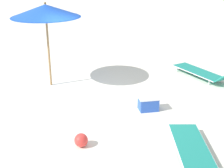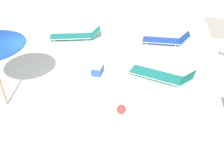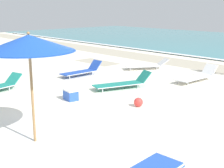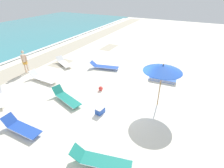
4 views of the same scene
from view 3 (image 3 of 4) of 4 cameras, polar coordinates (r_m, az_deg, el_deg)
The scene contains 8 objects.
ground_plane at distance 9.39m, azimuth -7.09°, elevation -5.45°, with size 60.00×60.00×0.16m.
beach_umbrella at distance 6.96m, azimuth -14.94°, elevation 7.17°, with size 2.00×2.00×2.51m.
sun_lounger_beside_umbrella at distance 13.48m, azimuth 15.31°, elevation 1.42°, with size 0.71×2.29×0.60m.
sun_lounger_near_water_left at distance 14.11m, azimuth -5.53°, elevation 2.42°, with size 0.63×2.00×0.60m.
sun_lounger_mid_beach_solo at distance 15.60m, azimuth 6.40°, elevation 3.46°, with size 1.63×2.14×0.51m.
sun_lounger_mid_beach_pair_b at distance 11.83m, azimuth 2.04°, elevation 0.21°, with size 1.27×2.33×0.59m.
beach_ball at distance 9.72m, azimuth 4.84°, elevation -3.33°, with size 0.29×0.29×0.29m.
cooler_box at distance 10.45m, azimuth -7.56°, elevation -1.92°, with size 0.54×0.42×0.37m.
Camera 3 is at (7.24, -5.11, 3.02)m, focal length 50.00 mm.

